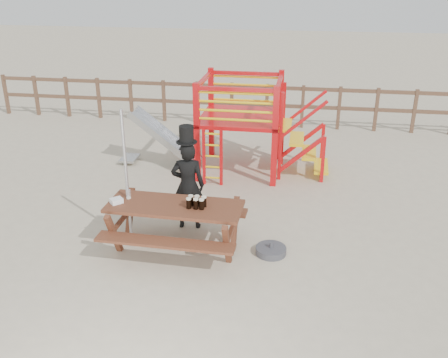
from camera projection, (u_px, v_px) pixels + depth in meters
ground at (198, 251)px, 8.04m from camera, size 60.00×60.00×0.00m
back_fence at (249, 100)px, 14.09m from camera, size 15.09×0.09×1.20m
playground_fort at (237, 123)px, 10.84m from camera, size 4.71×1.84×2.10m
picnic_table at (175, 222)px, 7.85m from camera, size 2.14×1.51×0.82m
man_with_hat at (188, 183)px, 8.47m from camera, size 0.61×0.45×1.84m
metal_pole at (127, 179)px, 7.87m from camera, size 0.05×0.05×2.26m
parasol_base at (271, 250)px, 7.93m from camera, size 0.49×0.49×0.21m
paper_bag at (116, 201)px, 7.77m from camera, size 0.23×0.23×0.08m
stout_pints at (196, 202)px, 7.62m from camera, size 0.30×0.18×0.17m
empty_glasses at (128, 194)px, 7.92m from camera, size 0.08×0.08×0.15m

